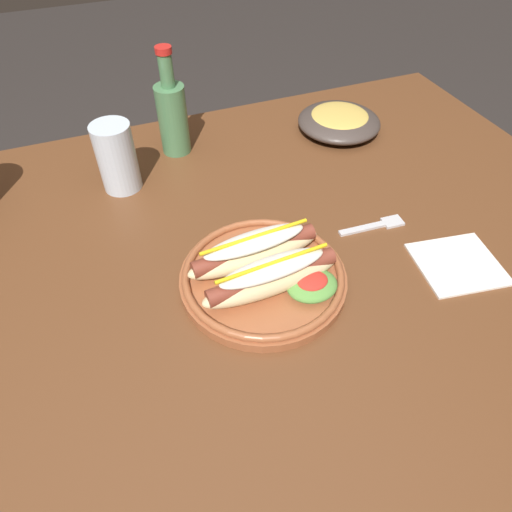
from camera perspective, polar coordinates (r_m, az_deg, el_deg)
The scene contains 8 objects.
ground_plane at distance 1.38m, azimuth -3.27°, elevation -22.97°, with size 8.00×8.00×0.00m, color #2D2826.
dining_table at distance 0.81m, azimuth -5.17°, elevation -5.61°, with size 1.48×0.98×0.74m.
hot_dog_plate at distance 0.70m, azimuth 1.14°, elevation -1.92°, with size 0.26×0.26×0.08m.
fork at distance 0.84m, azimuth 14.65°, elevation 3.68°, with size 0.12×0.03×0.00m.
water_cup at distance 0.90m, azimuth -16.82°, elevation 11.58°, with size 0.07×0.07×0.13m, color silver.
glass_bottle at distance 0.98m, azimuth -10.29°, elevation 16.76°, with size 0.06×0.06×0.22m.
side_bowl at distance 1.08m, azimuth 10.22°, elevation 16.12°, with size 0.18×0.18×0.05m.
napkin at distance 0.81m, azimuth 23.63°, elevation -0.91°, with size 0.13×0.12×0.00m, color white.
Camera 1 is at (-0.12, -0.50, 1.28)m, focal length 32.40 mm.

